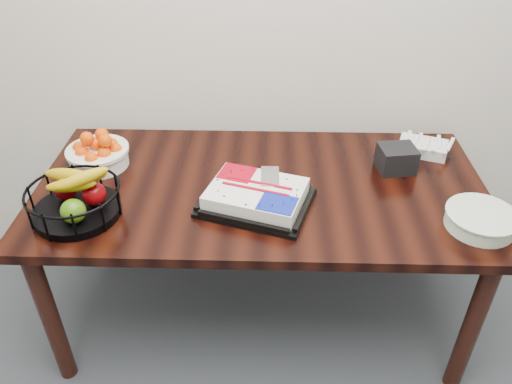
{
  "coord_description": "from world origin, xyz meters",
  "views": [
    {
      "loc": [
        0.03,
        0.34,
        1.89
      ],
      "look_at": [
        -0.02,
        1.83,
        0.83
      ],
      "focal_mm": 35.0,
      "sensor_mm": 36.0,
      "label": 1
    }
  ],
  "objects_px": {
    "plate_stack": "(481,220)",
    "cake_tray": "(256,197)",
    "table": "(261,202)",
    "fruit_basket": "(74,199)",
    "napkin_box": "(396,159)",
    "tangerine_bowl": "(97,151)"
  },
  "relations": [
    {
      "from": "tangerine_bowl",
      "to": "napkin_box",
      "type": "xyz_separation_m",
      "value": [
        1.25,
        0.0,
        -0.02
      ]
    },
    {
      "from": "fruit_basket",
      "to": "plate_stack",
      "type": "height_order",
      "value": "fruit_basket"
    },
    {
      "from": "table",
      "to": "cake_tray",
      "type": "xyz_separation_m",
      "value": [
        -0.02,
        -0.14,
        0.12
      ]
    },
    {
      "from": "plate_stack",
      "to": "cake_tray",
      "type": "bearing_deg",
      "value": 172.21
    },
    {
      "from": "table",
      "to": "cake_tray",
      "type": "distance_m",
      "value": 0.19
    },
    {
      "from": "fruit_basket",
      "to": "cake_tray",
      "type": "bearing_deg",
      "value": 7.15
    },
    {
      "from": "tangerine_bowl",
      "to": "plate_stack",
      "type": "height_order",
      "value": "tangerine_bowl"
    },
    {
      "from": "cake_tray",
      "to": "fruit_basket",
      "type": "distance_m",
      "value": 0.66
    },
    {
      "from": "table",
      "to": "plate_stack",
      "type": "bearing_deg",
      "value": -17.42
    },
    {
      "from": "tangerine_bowl",
      "to": "napkin_box",
      "type": "bearing_deg",
      "value": 0.16
    },
    {
      "from": "fruit_basket",
      "to": "napkin_box",
      "type": "xyz_separation_m",
      "value": [
        1.23,
        0.35,
        -0.02
      ]
    },
    {
      "from": "fruit_basket",
      "to": "plate_stack",
      "type": "bearing_deg",
      "value": -1.07
    },
    {
      "from": "plate_stack",
      "to": "fruit_basket",
      "type": "bearing_deg",
      "value": 178.93
    },
    {
      "from": "plate_stack",
      "to": "napkin_box",
      "type": "height_order",
      "value": "napkin_box"
    },
    {
      "from": "plate_stack",
      "to": "tangerine_bowl",
      "type": "bearing_deg",
      "value": 165.82
    },
    {
      "from": "table",
      "to": "tangerine_bowl",
      "type": "bearing_deg",
      "value": 169.62
    },
    {
      "from": "table",
      "to": "fruit_basket",
      "type": "bearing_deg",
      "value": -161.97
    },
    {
      "from": "table",
      "to": "plate_stack",
      "type": "relative_size",
      "value": 7.12
    },
    {
      "from": "cake_tray",
      "to": "plate_stack",
      "type": "xyz_separation_m",
      "value": [
        0.8,
        -0.11,
        -0.01
      ]
    },
    {
      "from": "table",
      "to": "plate_stack",
      "type": "xyz_separation_m",
      "value": [
        0.79,
        -0.25,
        0.12
      ]
    },
    {
      "from": "table",
      "to": "fruit_basket",
      "type": "relative_size",
      "value": 5.33
    },
    {
      "from": "fruit_basket",
      "to": "napkin_box",
      "type": "height_order",
      "value": "fruit_basket"
    }
  ]
}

